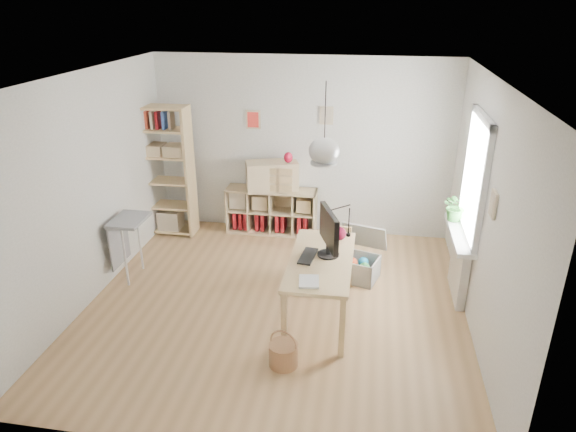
% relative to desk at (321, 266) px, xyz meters
% --- Properties ---
extents(ground, '(4.50, 4.50, 0.00)m').
position_rel_desk_xyz_m(ground, '(-0.55, 0.15, -0.66)').
color(ground, tan).
rests_on(ground, ground).
extents(room_shell, '(4.50, 4.50, 4.50)m').
position_rel_desk_xyz_m(room_shell, '(-0.00, 0.00, 1.34)').
color(room_shell, white).
rests_on(room_shell, ground).
extents(window_unit, '(0.07, 1.16, 1.46)m').
position_rel_desk_xyz_m(window_unit, '(1.68, 0.75, 0.89)').
color(window_unit, white).
rests_on(window_unit, ground).
extents(radiator, '(0.10, 0.80, 0.80)m').
position_rel_desk_xyz_m(radiator, '(1.64, 0.75, -0.26)').
color(radiator, silver).
rests_on(radiator, ground).
extents(windowsill, '(0.22, 1.20, 0.06)m').
position_rel_desk_xyz_m(windowsill, '(1.59, 0.75, 0.17)').
color(windowsill, white).
rests_on(windowsill, radiator).
extents(desk, '(0.70, 1.50, 0.75)m').
position_rel_desk_xyz_m(desk, '(0.00, 0.00, 0.00)').
color(desk, '#DFBC80').
rests_on(desk, ground).
extents(cube_shelf, '(1.40, 0.38, 0.72)m').
position_rel_desk_xyz_m(cube_shelf, '(-1.02, 2.23, -0.36)').
color(cube_shelf, '#CCB686').
rests_on(cube_shelf, ground).
extents(tall_bookshelf, '(0.80, 0.38, 2.00)m').
position_rel_desk_xyz_m(tall_bookshelf, '(-2.59, 1.95, 0.43)').
color(tall_bookshelf, '#DFBC80').
rests_on(tall_bookshelf, ground).
extents(side_table, '(0.40, 0.55, 0.85)m').
position_rel_desk_xyz_m(side_table, '(-2.59, 0.50, 0.01)').
color(side_table, '#959598').
rests_on(side_table, ground).
extents(chair, '(0.45, 0.45, 0.81)m').
position_rel_desk_xyz_m(chair, '(0.09, 0.69, -0.20)').
color(chair, '#959598').
rests_on(chair, ground).
extents(wicker_basket, '(0.30, 0.30, 0.41)m').
position_rel_desk_xyz_m(wicker_basket, '(-0.27, -0.93, -0.52)').
color(wicker_basket, '#8F6240').
rests_on(wicker_basket, ground).
extents(storage_chest, '(0.78, 0.83, 0.65)m').
position_rel_desk_xyz_m(storage_chest, '(0.38, 1.01, -0.45)').
color(storage_chest, beige).
rests_on(storage_chest, ground).
extents(monitor, '(0.27, 0.60, 0.54)m').
position_rel_desk_xyz_m(monitor, '(0.07, 0.10, 0.40)').
color(monitor, black).
rests_on(monitor, desk).
extents(keyboard, '(0.20, 0.42, 0.02)m').
position_rel_desk_xyz_m(keyboard, '(-0.15, 0.02, 0.10)').
color(keyboard, black).
rests_on(keyboard, desk).
extents(task_lamp, '(0.37, 0.14, 0.39)m').
position_rel_desk_xyz_m(task_lamp, '(0.09, 0.60, 0.36)').
color(task_lamp, black).
rests_on(task_lamp, desk).
extents(yarn_ball, '(0.17, 0.17, 0.17)m').
position_rel_desk_xyz_m(yarn_ball, '(0.16, 0.52, 0.18)').
color(yarn_ball, '#48091A').
rests_on(yarn_ball, desk).
extents(paper_tray, '(0.23, 0.28, 0.03)m').
position_rel_desk_xyz_m(paper_tray, '(-0.07, -0.54, 0.11)').
color(paper_tray, white).
rests_on(paper_tray, desk).
extents(drawer_chest, '(0.85, 0.58, 0.44)m').
position_rel_desk_xyz_m(drawer_chest, '(-0.99, 2.19, 0.28)').
color(drawer_chest, '#CCB686').
rests_on(drawer_chest, cube_shelf).
extents(red_vase, '(0.13, 0.13, 0.16)m').
position_rel_desk_xyz_m(red_vase, '(-0.74, 2.19, 0.59)').
color(red_vase, '#A70D28').
rests_on(red_vase, drawer_chest).
extents(potted_plant, '(0.38, 0.34, 0.38)m').
position_rel_desk_xyz_m(potted_plant, '(1.57, 1.10, 0.39)').
color(potted_plant, '#245821').
rests_on(potted_plant, windowsill).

